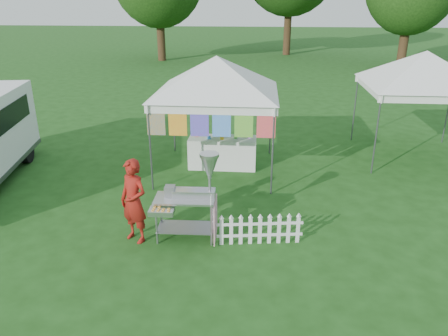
{
  "coord_description": "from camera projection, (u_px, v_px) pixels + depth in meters",
  "views": [
    {
      "loc": [
        1.11,
        -7.36,
        4.39
      ],
      "look_at": [
        0.41,
        0.87,
        1.1
      ],
      "focal_mm": 35.0,
      "sensor_mm": 36.0,
      "label": 1
    }
  ],
  "objects": [
    {
      "name": "donut_cart",
      "position": [
        194.0,
        190.0,
        8.06
      ],
      "size": [
        1.24,
        0.88,
        1.73
      ],
      "rotation": [
        0.0,
        0.0,
        0.03
      ],
      "color": "gray",
      "rests_on": "ground"
    },
    {
      "name": "canopy_main",
      "position": [
        216.0,
        56.0,
        10.65
      ],
      "size": [
        4.24,
        4.24,
        3.45
      ],
      "color": "#59595E",
      "rests_on": "ground"
    },
    {
      "name": "ground",
      "position": [
        199.0,
        236.0,
        8.52
      ],
      "size": [
        120.0,
        120.0,
        0.0
      ],
      "primitive_type": "plane",
      "color": "#1B4513",
      "rests_on": "ground"
    },
    {
      "name": "display_table",
      "position": [
        222.0,
        152.0,
        11.8
      ],
      "size": [
        1.8,
        0.7,
        0.82
      ],
      "primitive_type": "cube",
      "color": "white",
      "rests_on": "ground"
    },
    {
      "name": "picket_fence",
      "position": [
        260.0,
        230.0,
        8.16
      ],
      "size": [
        1.61,
        0.25,
        0.56
      ],
      "rotation": [
        0.0,
        0.0,
        0.14
      ],
      "color": "white",
      "rests_on": "ground"
    },
    {
      "name": "canopy_right",
      "position": [
        427.0,
        51.0,
        11.61
      ],
      "size": [
        4.24,
        4.24,
        3.45
      ],
      "color": "#59595E",
      "rests_on": "ground"
    },
    {
      "name": "vendor",
      "position": [
        134.0,
        201.0,
        8.1
      ],
      "size": [
        0.71,
        0.63,
        1.63
      ],
      "primitive_type": "imported",
      "rotation": [
        0.0,
        0.0,
        -0.52
      ],
      "color": "maroon",
      "rests_on": "ground"
    }
  ]
}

